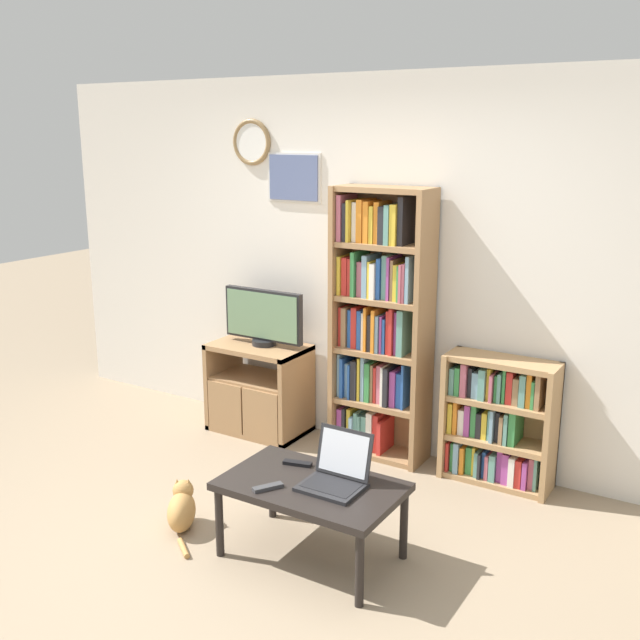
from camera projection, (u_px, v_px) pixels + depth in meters
name	position (u px, v px, depth m)	size (l,w,h in m)	color
ground_plane	(209.00, 568.00, 3.92)	(18.00, 18.00, 0.00)	gray
wall_back	(380.00, 266.00, 5.19)	(5.78, 0.09, 2.60)	silver
tv_stand	(258.00, 388.00, 5.63)	(0.72, 0.45, 0.68)	#9E754C
television	(263.00, 317.00, 5.50)	(0.66, 0.18, 0.42)	black
bookshelf_tall	(379.00, 324.00, 5.09)	(0.67, 0.30, 1.87)	#9E754C
bookshelf_short	(497.00, 422.00, 4.80)	(0.71, 0.28, 0.84)	tan
coffee_table	(311.00, 491.00, 3.93)	(0.93, 0.57, 0.43)	black
laptop	(337.00, 473.00, 3.88)	(0.31, 0.30, 0.28)	#232326
remote_near_laptop	(297.00, 463.00, 4.12)	(0.17, 0.08, 0.02)	black
remote_far_from_laptop	(268.00, 487.00, 3.85)	(0.12, 0.16, 0.02)	#38383A
cat	(182.00, 508.00, 4.29)	(0.39, 0.40, 0.27)	#B78447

